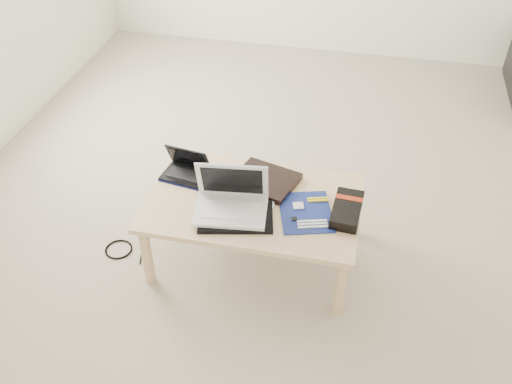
% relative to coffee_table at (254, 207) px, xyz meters
% --- Properties ---
extents(ground, '(4.00, 4.00, 0.00)m').
position_rel_coffee_table_xyz_m(ground, '(0.04, 0.70, -0.35)').
color(ground, '#AA9D8A').
rests_on(ground, ground).
extents(coffee_table, '(1.10, 0.70, 0.40)m').
position_rel_coffee_table_xyz_m(coffee_table, '(0.00, 0.00, 0.00)').
color(coffee_table, '#DCB384').
rests_on(coffee_table, ground).
extents(book, '(0.39, 0.35, 0.03)m').
position_rel_coffee_table_xyz_m(book, '(0.03, 0.16, 0.06)').
color(book, black).
rests_on(book, coffee_table).
extents(netbook, '(0.27, 0.21, 0.17)m').
position_rel_coffee_table_xyz_m(netbook, '(-0.41, 0.13, 0.08)').
color(netbook, black).
rests_on(netbook, coffee_table).
extents(tablet, '(0.25, 0.19, 0.01)m').
position_rel_coffee_table_xyz_m(tablet, '(-0.03, 0.05, 0.05)').
color(tablet, black).
rests_on(tablet, coffee_table).
extents(remote, '(0.05, 0.21, 0.02)m').
position_rel_coffee_table_xyz_m(remote, '(0.09, 0.04, 0.06)').
color(remote, '#B9B9BE').
rests_on(remote, coffee_table).
extents(neoprene_sleeve, '(0.42, 0.34, 0.02)m').
position_rel_coffee_table_xyz_m(neoprene_sleeve, '(-0.06, -0.14, 0.06)').
color(neoprene_sleeve, black).
rests_on(neoprene_sleeve, coffee_table).
extents(white_laptop, '(0.39, 0.30, 0.25)m').
position_rel_coffee_table_xyz_m(white_laptop, '(-0.09, -0.11, 0.12)').
color(white_laptop, silver).
rests_on(white_laptop, neoprene_sleeve).
extents(motherboard, '(0.33, 0.38, 0.01)m').
position_rel_coffee_table_xyz_m(motherboard, '(0.28, -0.04, 0.05)').
color(motherboard, navy).
rests_on(motherboard, coffee_table).
extents(gpu_box, '(0.15, 0.28, 0.06)m').
position_rel_coffee_table_xyz_m(gpu_box, '(0.48, -0.01, 0.08)').
color(gpu_box, black).
rests_on(gpu_box, coffee_table).
extents(cable_coil, '(0.13, 0.13, 0.01)m').
position_rel_coffee_table_xyz_m(cable_coil, '(-0.15, -0.00, 0.05)').
color(cable_coil, black).
rests_on(cable_coil, coffee_table).
extents(floor_cable_coil, '(0.18, 0.18, 0.01)m').
position_rel_coffee_table_xyz_m(floor_cable_coil, '(-0.76, -0.13, -0.35)').
color(floor_cable_coil, black).
rests_on(floor_cable_coil, ground).
extents(floor_cable_trail, '(0.09, 0.31, 0.01)m').
position_rel_coffee_table_xyz_m(floor_cable_trail, '(-0.64, -0.06, -0.35)').
color(floor_cable_trail, black).
rests_on(floor_cable_trail, ground).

